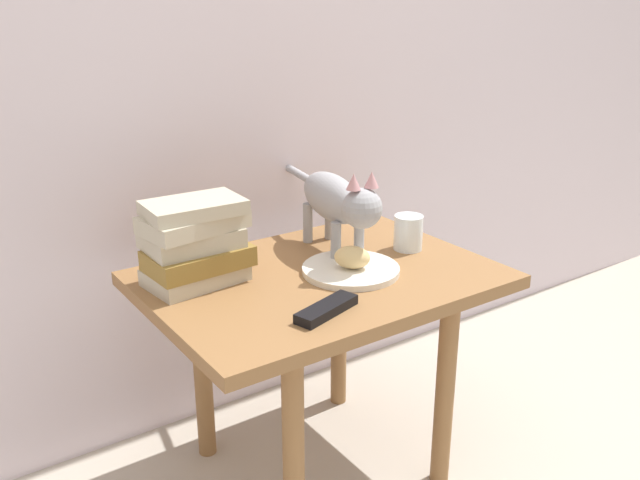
{
  "coord_description": "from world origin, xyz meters",
  "views": [
    {
      "loc": [
        -0.81,
        -1.17,
        1.11
      ],
      "look_at": [
        0.0,
        0.0,
        0.59
      ],
      "focal_mm": 38.8,
      "sensor_mm": 36.0,
      "label": 1
    }
  ],
  "objects": [
    {
      "name": "ground_plane",
      "position": [
        0.0,
        0.0,
        0.0
      ],
      "size": [
        6.0,
        6.0,
        0.0
      ],
      "primitive_type": "plane",
      "color": "#B2A899"
    },
    {
      "name": "side_table",
      "position": [
        0.0,
        0.0,
        0.44
      ],
      "size": [
        0.76,
        0.55,
        0.51
      ],
      "color": "olive",
      "rests_on": "ground"
    },
    {
      "name": "plate",
      "position": [
        0.06,
        -0.03,
        0.52
      ],
      "size": [
        0.22,
        0.22,
        0.01
      ],
      "primitive_type": "cylinder",
      "color": "silver",
      "rests_on": "side_table"
    },
    {
      "name": "bread_roll",
      "position": [
        0.06,
        -0.04,
        0.55
      ],
      "size": [
        0.1,
        0.1,
        0.05
      ],
      "primitive_type": "ellipsoid",
      "rotation": [
        0.0,
        0.0,
        2.32
      ],
      "color": "#E0BC7A",
      "rests_on": "plate"
    },
    {
      "name": "cat",
      "position": [
        0.1,
        0.08,
        0.65
      ],
      "size": [
        0.14,
        0.47,
        0.23
      ],
      "color": "#99999E",
      "rests_on": "side_table"
    },
    {
      "name": "book_stack",
      "position": [
        -0.25,
        0.11,
        0.61
      ],
      "size": [
        0.23,
        0.16,
        0.19
      ],
      "color": "#BCB299",
      "rests_on": "side_table"
    },
    {
      "name": "candle_jar",
      "position": [
        0.27,
        0.01,
        0.55
      ],
      "size": [
        0.07,
        0.07,
        0.08
      ],
      "color": "silver",
      "rests_on": "side_table"
    },
    {
      "name": "tv_remote",
      "position": [
        -0.1,
        -0.17,
        0.52
      ],
      "size": [
        0.16,
        0.09,
        0.02
      ],
      "primitive_type": "cube",
      "rotation": [
        0.0,
        0.0,
        0.29
      ],
      "color": "black",
      "rests_on": "side_table"
    }
  ]
}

